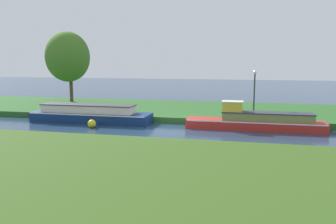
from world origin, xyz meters
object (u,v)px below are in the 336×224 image
Objects in this scene: mooring_post_near at (226,112)px; navy_narrowboat at (90,114)px; willow_tree_left at (68,57)px; red_barge at (256,121)px; lamp_post at (254,88)px; channel_buoy at (92,124)px.

navy_narrowboat is at bearing -172.05° from mooring_post_near.
red_barge is at bearing -23.93° from willow_tree_left.
red_barge is 3.05m from lamp_post.
lamp_post is (16.56, -4.97, -2.20)m from willow_tree_left.
red_barge is at bearing -33.64° from mooring_post_near.
red_barge is 1.29× the size of willow_tree_left.
mooring_post_near is at bearing -147.15° from lamp_post.
lamp_post reaches higher than navy_narrowboat.
mooring_post_near reaches higher than channel_buoy.
lamp_post is at bearing 22.94° from channel_buoy.
mooring_post_near is (-1.91, 1.27, 0.32)m from red_barge.
red_barge is 11.01m from navy_narrowboat.
willow_tree_left is at bearing 157.45° from mooring_post_near.
navy_narrowboat is 16.13× the size of channel_buoy.
mooring_post_near reaches higher than navy_narrowboat.
willow_tree_left is at bearing 163.31° from lamp_post.
navy_narrowboat is (-11.01, 0.00, 0.03)m from red_barge.
lamp_post is at bearing 32.85° from mooring_post_near.
navy_narrowboat is at bearing 118.65° from channel_buoy.
red_barge is at bearing -0.00° from navy_narrowboat.
mooring_post_near is at bearing 146.36° from red_barge.
red_barge is 9.40× the size of mooring_post_near.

